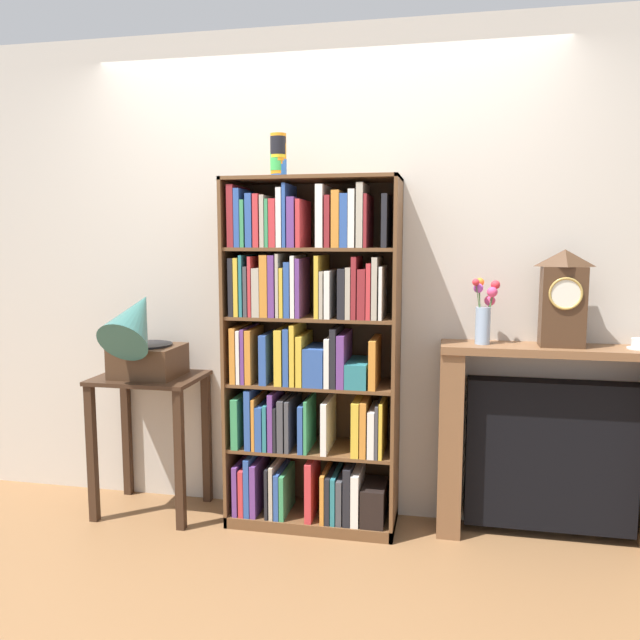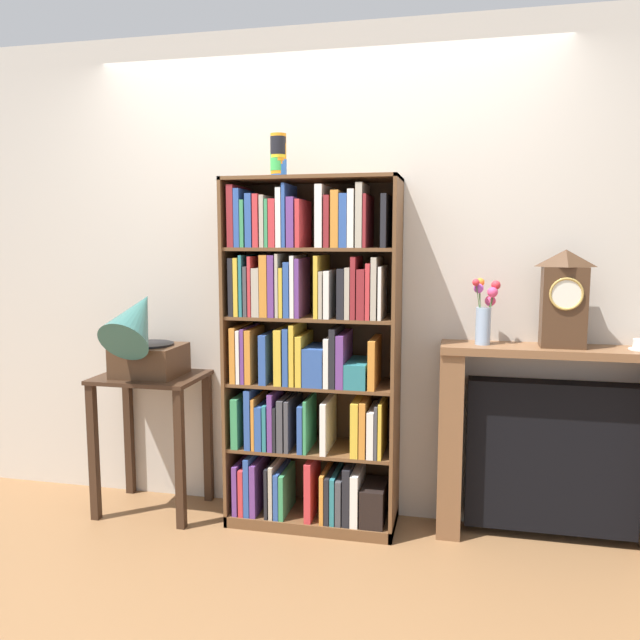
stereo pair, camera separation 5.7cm
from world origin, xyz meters
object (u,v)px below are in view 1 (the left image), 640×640
at_px(gramophone, 141,337).
at_px(teacup_with_saucer, 639,344).
at_px(bookshelf, 309,359).
at_px(mantel_clock, 563,298).
at_px(cup_stack, 278,155).
at_px(side_table_left, 150,413).
at_px(fireplace_mantel, 551,445).
at_px(flower_vase, 484,312).

relative_size(gramophone, teacup_with_saucer, 4.66).
bearing_deg(bookshelf, mantel_clock, 2.60).
relative_size(cup_stack, mantel_clock, 0.45).
bearing_deg(side_table_left, gramophone, -90.00).
relative_size(fireplace_mantel, flower_vase, 3.36).
relative_size(fireplace_mantel, teacup_with_saucer, 9.51).
height_order(side_table_left, mantel_clock, mantel_clock).
bearing_deg(mantel_clock, teacup_with_saucer, 0.36).
bearing_deg(side_table_left, mantel_clock, 2.26).
bearing_deg(gramophone, side_table_left, 90.00).
bearing_deg(bookshelf, flower_vase, 4.10).
distance_m(gramophone, mantel_clock, 2.17).
bearing_deg(bookshelf, cup_stack, -166.75).
xyz_separation_m(bookshelf, flower_vase, (0.89, 0.06, 0.26)).
distance_m(gramophone, teacup_with_saucer, 2.51).
relative_size(fireplace_mantel, mantel_clock, 2.35).
bearing_deg(fireplace_mantel, side_table_left, -177.06).
height_order(cup_stack, fireplace_mantel, cup_stack).
height_order(cup_stack, flower_vase, cup_stack).
xyz_separation_m(fireplace_mantel, flower_vase, (-0.35, -0.02, 0.67)).
relative_size(side_table_left, fireplace_mantel, 0.70).
distance_m(cup_stack, side_table_left, 1.56).
distance_m(mantel_clock, flower_vase, 0.38).
bearing_deg(side_table_left, flower_vase, 2.94).
relative_size(mantel_clock, flower_vase, 1.43).
xyz_separation_m(cup_stack, fireplace_mantel, (1.38, 0.12, -1.45)).
bearing_deg(gramophone, mantel_clock, 4.34).
bearing_deg(cup_stack, side_table_left, 179.51).
xyz_separation_m(gramophone, teacup_with_saucer, (2.50, 0.17, 0.02)).
relative_size(cup_stack, flower_vase, 0.65).
bearing_deg(bookshelf, fireplace_mantel, 3.77).
height_order(fireplace_mantel, teacup_with_saucer, teacup_with_saucer).
distance_m(cup_stack, teacup_with_saucer, 1.98).
distance_m(bookshelf, gramophone, 0.91).
bearing_deg(side_table_left, cup_stack, -0.49).
xyz_separation_m(side_table_left, fireplace_mantel, (2.13, 0.11, -0.07)).
bearing_deg(bookshelf, side_table_left, -178.21).
height_order(cup_stack, side_table_left, cup_stack).
distance_m(fireplace_mantel, flower_vase, 0.75).
bearing_deg(gramophone, teacup_with_saucer, 3.77).
bearing_deg(gramophone, bookshelf, 6.76).
bearing_deg(side_table_left, teacup_with_saucer, 1.99).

